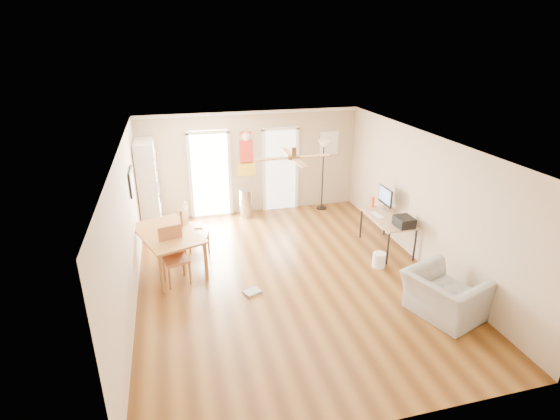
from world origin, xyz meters
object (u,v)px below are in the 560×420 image
object	(u,v)px
bookshelf	(148,186)
computer_desk	(386,233)
armchair	(445,295)
torchiere_lamp	(323,176)
dining_chair_right_a	(194,223)
trash_can	(246,203)
printer	(404,222)
dining_chair_near	(175,257)
dining_table	(169,251)
wastebasket_a	(379,260)
dining_chair_right_b	(196,233)

from	to	relation	value
bookshelf	computer_desk	world-z (taller)	bookshelf
bookshelf	armchair	world-z (taller)	bookshelf
bookshelf	torchiere_lamp	size ratio (longest dim) A/B	1.15
dining_chair_right_a	trash_can	world-z (taller)	dining_chair_right_a
bookshelf	computer_desk	size ratio (longest dim) A/B	1.56
torchiere_lamp	armchair	xyz separation A→B (m)	(0.34, -4.97, -0.55)
torchiere_lamp	bookshelf	bearing A→B (deg)	-177.41
printer	torchiere_lamp	bearing A→B (deg)	100.71
bookshelf	dining_chair_right_a	size ratio (longest dim) A/B	2.31
dining_chair_right_a	dining_chair_near	distance (m)	1.68
dining_table	armchair	xyz separation A→B (m)	(4.30, -2.63, -0.03)
wastebasket_a	armchair	world-z (taller)	armchair
printer	computer_desk	bearing A→B (deg)	99.30
dining_table	wastebasket_a	distance (m)	4.12
torchiere_lamp	printer	xyz separation A→B (m)	(0.64, -3.04, -0.09)
dining_table	dining_chair_right_a	xyz separation A→B (m)	(0.55, 1.11, 0.05)
bookshelf	computer_desk	bearing A→B (deg)	-31.42
dining_chair_near	trash_can	xyz separation A→B (m)	(1.81, 2.83, -0.18)
bookshelf	printer	world-z (taller)	bookshelf
dining_chair_right_a	printer	xyz separation A→B (m)	(4.05, -1.82, 0.37)
dining_chair_near	torchiere_lamp	bearing A→B (deg)	21.25
wastebasket_a	armchair	xyz separation A→B (m)	(0.29, -1.72, 0.22)
computer_desk	trash_can	bearing A→B (deg)	135.50
dining_table	armchair	size ratio (longest dim) A/B	1.42
dining_chair_right_b	trash_can	size ratio (longest dim) A/B	1.58
dining_table	torchiere_lamp	world-z (taller)	torchiere_lamp
bookshelf	torchiere_lamp	world-z (taller)	bookshelf
dining_table	dining_chair_right_a	world-z (taller)	dining_chair_right_a
computer_desk	wastebasket_a	world-z (taller)	computer_desk
torchiere_lamp	computer_desk	world-z (taller)	torchiere_lamp
bookshelf	computer_desk	distance (m)	5.47
torchiere_lamp	dining_chair_right_b	bearing A→B (deg)	-150.09
dining_chair_right_b	torchiere_lamp	distance (m)	3.95
bookshelf	dining_chair_right_b	world-z (taller)	bookshelf
printer	dining_chair_near	bearing A→B (deg)	176.38
armchair	bookshelf	bearing A→B (deg)	25.31
dining_table	armchair	bearing A→B (deg)	-31.50
dining_chair_near	wastebasket_a	distance (m)	3.94
dining_chair_near	wastebasket_a	bearing A→B (deg)	-21.11
bookshelf	dining_chair_near	distance (m)	2.74
dining_chair_right_a	armchair	xyz separation A→B (m)	(3.75, -3.75, -0.09)
dining_chair_near	wastebasket_a	size ratio (longest dim) A/B	3.57
dining_chair_near	armchair	world-z (taller)	dining_chair_near
dining_chair_right_b	armchair	world-z (taller)	dining_chair_right_b
torchiere_lamp	wastebasket_a	world-z (taller)	torchiere_lamp
dining_chair_right_a	computer_desk	world-z (taller)	dining_chair_right_a
trash_can	torchiere_lamp	distance (m)	2.12
wastebasket_a	dining_chair_right_b	bearing A→B (deg)	159.63
bookshelf	armchair	size ratio (longest dim) A/B	1.86
dining_chair_right_b	trash_can	world-z (taller)	dining_chair_right_b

